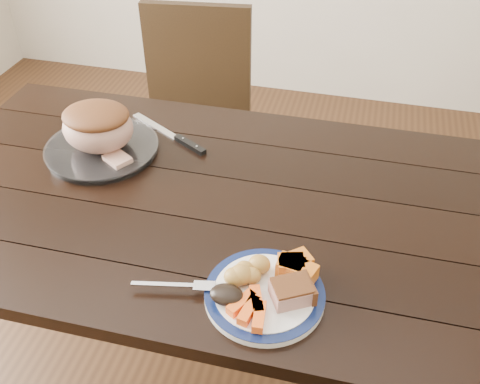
% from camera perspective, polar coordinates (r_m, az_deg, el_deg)
% --- Properties ---
extents(ground, '(4.00, 4.00, 0.00)m').
position_cam_1_polar(ground, '(1.95, -2.24, -17.78)').
color(ground, '#472B16').
rests_on(ground, ground).
extents(dining_table, '(1.61, 0.91, 0.75)m').
position_cam_1_polar(dining_table, '(1.44, -2.89, -3.42)').
color(dining_table, black).
rests_on(dining_table, ground).
extents(chair_far, '(0.47, 0.48, 0.93)m').
position_cam_1_polar(chair_far, '(2.17, -4.83, 8.19)').
color(chair_far, black).
rests_on(chair_far, ground).
extents(dinner_plate, '(0.25, 0.25, 0.02)m').
position_cam_1_polar(dinner_plate, '(1.14, 2.63, -10.89)').
color(dinner_plate, white).
rests_on(dinner_plate, dining_table).
extents(plate_rim, '(0.25, 0.25, 0.02)m').
position_cam_1_polar(plate_rim, '(1.14, 2.65, -10.62)').
color(plate_rim, '#0D1842').
rests_on(plate_rim, dinner_plate).
extents(serving_platter, '(0.31, 0.31, 0.02)m').
position_cam_1_polar(serving_platter, '(1.59, -14.47, 4.40)').
color(serving_platter, white).
rests_on(serving_platter, dining_table).
extents(pork_slice, '(0.10, 0.10, 0.04)m').
position_cam_1_polar(pork_slice, '(1.11, 5.52, -10.58)').
color(pork_slice, tan).
rests_on(pork_slice, dinner_plate).
extents(roasted_potatoes, '(0.09, 0.09, 0.04)m').
position_cam_1_polar(roasted_potatoes, '(1.14, 0.65, -8.53)').
color(roasted_potatoes, gold).
rests_on(roasted_potatoes, dinner_plate).
extents(carrot_batons, '(0.08, 0.11, 0.02)m').
position_cam_1_polar(carrot_batons, '(1.09, 1.22, -12.24)').
color(carrot_batons, '#F95B14').
rests_on(carrot_batons, dinner_plate).
extents(pumpkin_wedges, '(0.09, 0.09, 0.04)m').
position_cam_1_polar(pumpkin_wedges, '(1.16, 5.93, -7.97)').
color(pumpkin_wedges, orange).
rests_on(pumpkin_wedges, dinner_plate).
extents(dark_mushroom, '(0.07, 0.05, 0.03)m').
position_cam_1_polar(dark_mushroom, '(1.11, -1.43, -10.89)').
color(dark_mushroom, black).
rests_on(dark_mushroom, dinner_plate).
extents(fork, '(0.18, 0.05, 0.00)m').
position_cam_1_polar(fork, '(1.15, -6.48, -9.89)').
color(fork, silver).
rests_on(fork, dinner_plate).
extents(roast_joint, '(0.20, 0.17, 0.13)m').
position_cam_1_polar(roast_joint, '(1.55, -14.91, 6.62)').
color(roast_joint, tan).
rests_on(roast_joint, serving_platter).
extents(cut_slice, '(0.09, 0.08, 0.02)m').
position_cam_1_polar(cut_slice, '(1.51, -12.93, 3.41)').
color(cut_slice, tan).
rests_on(cut_slice, serving_platter).
extents(carving_knife, '(0.29, 0.18, 0.01)m').
position_cam_1_polar(carving_knife, '(1.60, -6.31, 5.56)').
color(carving_knife, silver).
rests_on(carving_knife, dining_table).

